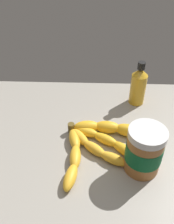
{
  "coord_description": "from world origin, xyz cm",
  "views": [
    {
      "loc": [
        -5.36,
        51.94,
        51.06
      ],
      "look_at": [
        -3.35,
        -3.79,
        5.95
      ],
      "focal_mm": 38.55,
      "sensor_mm": 36.0,
      "label": 1
    }
  ],
  "objects": [
    {
      "name": "banana_bunch",
      "position": [
        -6.35,
        3.76,
        1.6
      ],
      "size": [
        22.62,
        24.67,
        3.73
      ],
      "color": "gold",
      "rests_on": "ground_plane"
    },
    {
      "name": "honey_bottle",
      "position": [
        -20.28,
        -17.52,
        6.89
      ],
      "size": [
        5.3,
        5.3,
        15.61
      ],
      "color": "gold",
      "rests_on": "ground_plane"
    },
    {
      "name": "ground_plane",
      "position": [
        0.0,
        0.0,
        -2.48
      ],
      "size": [
        87.03,
        59.14,
        4.96
      ],
      "primitive_type": "cube",
      "color": "gray"
    },
    {
      "name": "peanut_butter_jar",
      "position": [
        -18.0,
        11.4,
        6.46
      ],
      "size": [
        9.22,
        9.22,
        13.08
      ],
      "color": "#9E602D",
      "rests_on": "ground_plane"
    }
  ]
}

